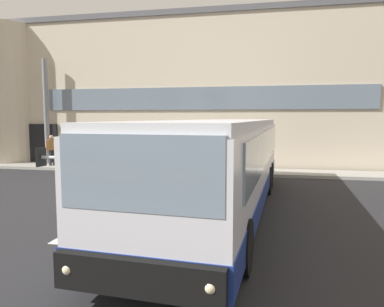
{
  "coord_description": "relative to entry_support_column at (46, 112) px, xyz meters",
  "views": [
    {
      "loc": [
        4.46,
        -13.01,
        2.77
      ],
      "look_at": [
        1.93,
        -0.63,
        1.5
      ],
      "focal_mm": 33.42,
      "sensor_mm": 36.0,
      "label": 1
    }
  ],
  "objects": [
    {
      "name": "safety_bollard_yellow",
      "position": [
        7.79,
        -1.8,
        -2.66
      ],
      "size": [
        0.18,
        0.18,
        0.9
      ],
      "primitive_type": "cylinder",
      "color": "yellow",
      "rests_on": "ground"
    },
    {
      "name": "passenger_near_column",
      "position": [
        0.8,
        -0.83,
        -2.03
      ],
      "size": [
        0.46,
        0.42,
        1.68
      ],
      "color": "#2D2D33",
      "rests_on": "boarding_curb"
    },
    {
      "name": "terminal_building",
      "position": [
        7.1,
        6.26,
        1.14
      ],
      "size": [
        25.61,
        13.8,
        8.52
      ],
      "color": "beige",
      "rests_on": "ground"
    },
    {
      "name": "passenger_by_doorway",
      "position": [
        1.75,
        -0.26,
        -2.0
      ],
      "size": [
        0.56,
        0.47,
        1.68
      ],
      "color": "#1E2338",
      "rests_on": "boarding_curb"
    },
    {
      "name": "bus_main_foreground",
      "position": [
        11.0,
        -8.05,
        -1.77
      ],
      "size": [
        3.78,
        12.27,
        2.7
      ],
      "color": "silver",
      "rests_on": "ground"
    },
    {
      "name": "ground_plane",
      "position": [
        7.8,
        -5.4,
        -3.12
      ],
      "size": [
        80.0,
        90.0,
        0.02
      ],
      "primitive_type": "cube",
      "color": "#232326",
      "rests_on": "ground"
    },
    {
      "name": "entry_support_column",
      "position": [
        0.0,
        0.0,
        0.0
      ],
      "size": [
        0.28,
        0.28,
        5.92
      ],
      "primitive_type": "cylinder",
      "color": "slate",
      "rests_on": "boarding_curb"
    },
    {
      "name": "boarding_curb",
      "position": [
        7.8,
        -0.6,
        -3.03
      ],
      "size": [
        27.81,
        2.0,
        0.15
      ],
      "primitive_type": "cube",
      "color": "#9E9B93",
      "rests_on": "ground"
    },
    {
      "name": "bay_paint_stripes",
      "position": [
        9.8,
        -9.6,
        -3.11
      ],
      "size": [
        4.4,
        3.96,
        0.01
      ],
      "color": "silver",
      "rests_on": "ground"
    }
  ]
}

